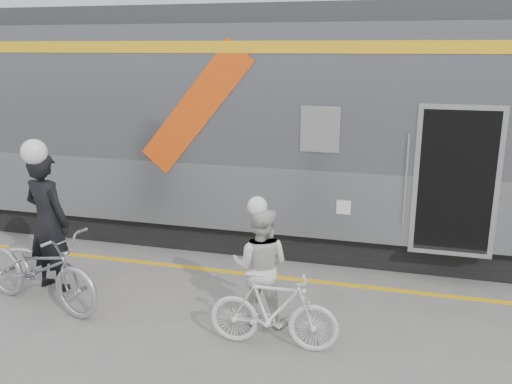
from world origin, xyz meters
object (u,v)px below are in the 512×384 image
(bicycle_left, at_px, (39,267))
(woman, at_px, (261,266))
(bicycle_right, at_px, (273,311))
(man, at_px, (48,222))

(bicycle_left, relative_size, woman, 1.39)
(bicycle_left, distance_m, bicycle_right, 3.33)
(bicycle_left, relative_size, bicycle_right, 1.38)
(woman, height_order, bicycle_right, woman)
(bicycle_left, xyz_separation_m, bicycle_right, (3.32, -0.19, -0.10))
(woman, distance_m, bicycle_right, 0.70)
(woman, xyz_separation_m, bicycle_right, (0.30, -0.55, -0.30))
(man, xyz_separation_m, bicycle_right, (3.52, -0.74, -0.56))
(bicycle_left, bearing_deg, man, 33.47)
(woman, bearing_deg, man, -5.06)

